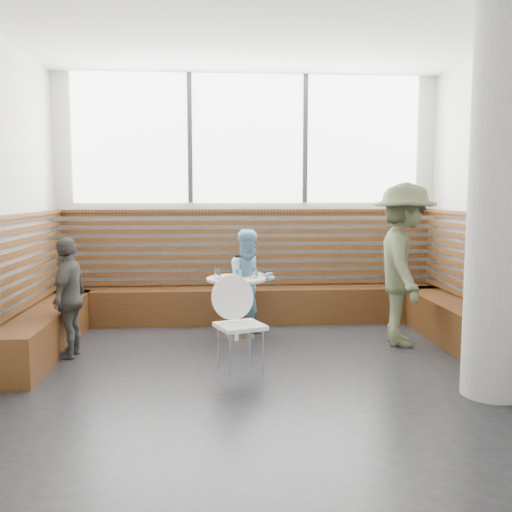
{
  "coord_description": "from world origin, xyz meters",
  "views": [
    {
      "loc": [
        -0.43,
        -5.03,
        1.66
      ],
      "look_at": [
        0.0,
        1.0,
        1.0
      ],
      "focal_mm": 40.0,
      "sensor_mm": 36.0,
      "label": 1
    }
  ],
  "objects": [
    {
      "name": "room",
      "position": [
        0.0,
        0.0,
        1.6
      ],
      "size": [
        5.0,
        5.0,
        3.2
      ],
      "color": "silver",
      "rests_on": "ground"
    },
    {
      "name": "booth",
      "position": [
        0.0,
        1.77,
        0.41
      ],
      "size": [
        5.0,
        2.5,
        1.44
      ],
      "color": "#3F230F",
      "rests_on": "ground"
    },
    {
      "name": "concrete_column",
      "position": [
        1.85,
        -0.6,
        1.6
      ],
      "size": [
        0.5,
        0.5,
        3.2
      ],
      "primitive_type": "cylinder",
      "color": "gray",
      "rests_on": "ground"
    },
    {
      "name": "cafe_table",
      "position": [
        -0.2,
        1.43,
        0.5
      ],
      "size": [
        0.68,
        0.68,
        0.7
      ],
      "color": "silver",
      "rests_on": "ground"
    },
    {
      "name": "cafe_chair",
      "position": [
        -0.21,
        0.22,
        0.52
      ],
      "size": [
        0.43,
        0.42,
        0.89
      ],
      "rotation": [
        0.0,
        0.0,
        0.37
      ],
      "color": "white",
      "rests_on": "ground"
    },
    {
      "name": "adult_man",
      "position": [
        1.63,
        1.02,
        0.89
      ],
      "size": [
        0.87,
        1.26,
        1.78
      ],
      "primitive_type": "imported",
      "rotation": [
        0.0,
        0.0,
        1.38
      ],
      "color": "#484F35",
      "rests_on": "ground"
    },
    {
      "name": "child_back",
      "position": [
        -0.03,
        1.57,
        0.62
      ],
      "size": [
        0.72,
        0.64,
        1.25
      ],
      "primitive_type": "imported",
      "rotation": [
        0.0,
        0.0,
        0.32
      ],
      "color": "#73A5C7",
      "rests_on": "ground"
    },
    {
      "name": "child_left",
      "position": [
        -1.93,
        0.81,
        0.61
      ],
      "size": [
        0.37,
        0.74,
        1.22
      ],
      "primitive_type": "imported",
      "rotation": [
        0.0,
        0.0,
        -1.67
      ],
      "color": "#43413C",
      "rests_on": "ground"
    },
    {
      "name": "plate_near",
      "position": [
        -0.3,
        1.56,
        0.71
      ],
      "size": [
        0.2,
        0.2,
        0.01
      ],
      "primitive_type": "cylinder",
      "color": "white",
      "rests_on": "cafe_table"
    },
    {
      "name": "plate_far",
      "position": [
        -0.16,
        1.6,
        0.71
      ],
      "size": [
        0.19,
        0.19,
        0.01
      ],
      "primitive_type": "cylinder",
      "color": "white",
      "rests_on": "cafe_table"
    },
    {
      "name": "glass_left",
      "position": [
        -0.41,
        1.37,
        0.76
      ],
      "size": [
        0.08,
        0.08,
        0.12
      ],
      "primitive_type": "cylinder",
      "color": "white",
      "rests_on": "cafe_table"
    },
    {
      "name": "glass_mid",
      "position": [
        -0.17,
        1.37,
        0.76
      ],
      "size": [
        0.07,
        0.07,
        0.11
      ],
      "primitive_type": "cylinder",
      "color": "white",
      "rests_on": "cafe_table"
    },
    {
      "name": "glass_right",
      "position": [
        0.02,
        1.43,
        0.76
      ],
      "size": [
        0.07,
        0.07,
        0.11
      ],
      "primitive_type": "cylinder",
      "color": "white",
      "rests_on": "cafe_table"
    },
    {
      "name": "menu_card",
      "position": [
        -0.16,
        1.26,
        0.71
      ],
      "size": [
        0.25,
        0.22,
        0.0
      ],
      "primitive_type": "cube",
      "rotation": [
        0.0,
        0.0,
        -0.42
      ],
      "color": "#A5C64C",
      "rests_on": "cafe_table"
    }
  ]
}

